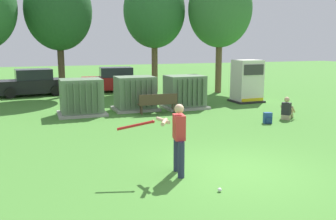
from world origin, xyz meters
TOP-DOWN VIEW (x-y plane):
  - ground_plane at (0.00, 0.00)m, footprint 96.00×96.00m
  - transformer_west at (-2.73, 8.87)m, footprint 2.10×1.70m
  - transformer_mid_west at (-0.15, 9.23)m, footprint 2.10×1.70m
  - transformer_mid_east at (2.29, 8.88)m, footprint 2.10×1.70m
  - generator_enclosure at (6.26, 9.49)m, footprint 1.60×1.40m
  - park_bench at (0.56, 7.92)m, footprint 1.82×0.48m
  - batter at (-1.54, 0.36)m, footprint 1.62×0.74m
  - sports_ball at (-1.07, -0.97)m, footprint 0.09×0.09m
  - seated_spectator at (5.30, 4.87)m, footprint 0.78×0.68m
  - backpack at (4.03, 4.44)m, footprint 0.36×0.32m
  - tree_center_left at (-3.10, 14.92)m, footprint 3.83×3.83m
  - tree_center_right at (2.89, 15.40)m, footprint 3.98×3.98m
  - tree_right at (6.68, 13.56)m, footprint 4.05×4.05m
  - parked_car_leftmost at (-4.79, 16.42)m, footprint 4.36×2.26m
  - parked_car_left_of_center at (0.40, 16.48)m, footprint 4.33×2.20m

SIDE VIEW (x-z plane):
  - ground_plane at x=0.00m, z-range 0.00..0.00m
  - sports_ball at x=-1.07m, z-range 0.00..0.09m
  - backpack at x=4.03m, z-range -0.01..0.43m
  - seated_spectator at x=5.30m, z-range -0.11..0.86m
  - park_bench at x=0.56m, z-range 0.08..0.99m
  - parked_car_leftmost at x=-4.79m, z-range -0.06..1.56m
  - parked_car_left_of_center at x=0.40m, z-range -0.06..1.56m
  - transformer_west at x=-2.73m, z-range -0.02..1.60m
  - transformer_mid_west at x=-0.15m, z-range -0.02..1.60m
  - transformer_mid_east at x=2.29m, z-range -0.02..1.60m
  - batter at x=-1.54m, z-range 0.11..1.85m
  - generator_enclosure at x=6.26m, z-range -0.01..2.29m
  - tree_center_left at x=-3.10m, z-range 1.36..8.68m
  - tree_center_right at x=2.89m, z-range 1.41..9.02m
  - tree_right at x=6.68m, z-range 1.44..9.17m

